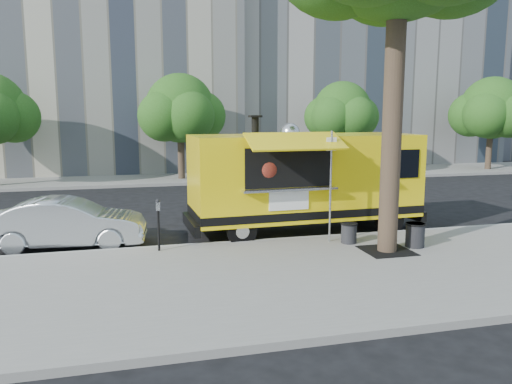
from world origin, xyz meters
TOP-DOWN VIEW (x-y plane):
  - ground at (0.00, 0.00)m, footprint 120.00×120.00m
  - sidewalk at (0.00, -4.00)m, footprint 60.00×6.00m
  - curb at (0.00, -0.93)m, footprint 60.00×0.14m
  - far_sidewalk at (0.00, 13.50)m, footprint 60.00×5.00m
  - building_mid at (12.00, 23.00)m, footprint 20.00×14.00m
  - tree_well at (2.60, -2.80)m, footprint 1.20×1.20m
  - far_tree_b at (-1.00, 12.70)m, footprint 3.60×3.60m
  - far_tree_c at (8.00, 12.40)m, footprint 3.24×3.24m
  - far_tree_d at (18.00, 12.60)m, footprint 3.78×3.78m
  - sign_post at (1.55, -1.55)m, footprint 0.28×0.06m
  - parking_meter at (-3.00, -1.35)m, footprint 0.11×0.11m
  - food_truck at (1.42, 0.17)m, footprint 7.20×3.50m
  - sedan at (-5.32, 0.12)m, footprint 4.20×1.81m
  - trash_bin_left at (2.00, -1.83)m, footprint 0.45×0.45m
  - trash_bin_right at (3.50, -2.62)m, footprint 0.53×0.53m

SIDE VIEW (x-z plane):
  - ground at x=0.00m, z-range 0.00..0.00m
  - sidewalk at x=0.00m, z-range 0.00..0.15m
  - curb at x=0.00m, z-range -0.01..0.15m
  - far_sidewalk at x=0.00m, z-range 0.00..0.15m
  - tree_well at x=2.60m, z-range 0.14..0.17m
  - trash_bin_left at x=2.00m, z-range 0.17..0.71m
  - trash_bin_right at x=3.50m, z-range 0.17..0.80m
  - sedan at x=-5.32m, z-range 0.00..1.35m
  - parking_meter at x=-3.00m, z-range 0.31..1.65m
  - food_truck at x=1.42m, z-range -0.11..3.41m
  - sign_post at x=1.55m, z-range 0.35..3.35m
  - far_tree_c at x=8.00m, z-range 1.11..6.32m
  - far_tree_b at x=-1.00m, z-range 1.08..6.58m
  - far_tree_d at x=18.00m, z-range 1.07..6.71m
  - building_mid at x=12.00m, z-range 0.00..20.00m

